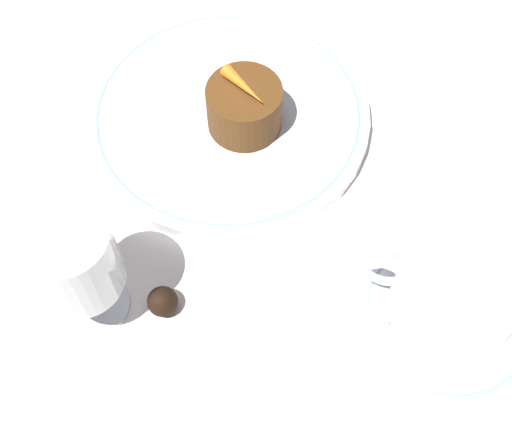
# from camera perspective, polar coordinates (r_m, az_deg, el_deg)

# --- Properties ---
(ground_plane) EXTENTS (3.00, 3.00, 0.00)m
(ground_plane) POSITION_cam_1_polar(r_m,az_deg,el_deg) (0.67, -2.64, 6.85)
(ground_plane) COLOR white
(dinner_plate) EXTENTS (0.26, 0.26, 0.01)m
(dinner_plate) POSITION_cam_1_polar(r_m,az_deg,el_deg) (0.67, -1.85, 8.20)
(dinner_plate) COLOR white
(dinner_plate) RESTS_ON ground_plane
(saucer) EXTENTS (0.14, 0.14, 0.01)m
(saucer) POSITION_cam_1_polar(r_m,az_deg,el_deg) (0.59, 15.01, -7.61)
(saucer) COLOR white
(saucer) RESTS_ON ground_plane
(coffee_cup) EXTENTS (0.12, 0.10, 0.06)m
(coffee_cup) POSITION_cam_1_polar(r_m,az_deg,el_deg) (0.56, 15.74, -5.76)
(coffee_cup) COLOR white
(coffee_cup) RESTS_ON saucer
(spoon) EXTENTS (0.03, 0.12, 0.00)m
(spoon) POSITION_cam_1_polar(r_m,az_deg,el_deg) (0.58, 11.25, -6.14)
(spoon) COLOR silver
(spoon) RESTS_ON saucer
(wine_glass) EXTENTS (0.07, 0.07, 0.12)m
(wine_glass) POSITION_cam_1_polar(r_m,az_deg,el_deg) (0.53, -14.34, -3.36)
(wine_glass) COLOR silver
(wine_glass) RESTS_ON ground_plane
(fork) EXTENTS (0.02, 0.19, 0.01)m
(fork) POSITION_cam_1_polar(r_m,az_deg,el_deg) (0.66, 14.86, 3.67)
(fork) COLOR silver
(fork) RESTS_ON ground_plane
(dessert_cake) EXTENTS (0.07, 0.07, 0.05)m
(dessert_cake) POSITION_cam_1_polar(r_m,az_deg,el_deg) (0.64, -0.93, 8.96)
(dessert_cake) COLOR #563314
(dessert_cake) RESTS_ON dinner_plate
(carrot_garnish) EXTENTS (0.05, 0.04, 0.01)m
(carrot_garnish) POSITION_cam_1_polar(r_m,az_deg,el_deg) (0.62, -0.97, 10.62)
(carrot_garnish) COLOR orange
(carrot_garnish) RESTS_ON dessert_cake
(chocolate_truffle) EXTENTS (0.02, 0.02, 0.02)m
(chocolate_truffle) POSITION_cam_1_polar(r_m,az_deg,el_deg) (0.57, -7.48, -6.52)
(chocolate_truffle) COLOR black
(chocolate_truffle) RESTS_ON ground_plane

